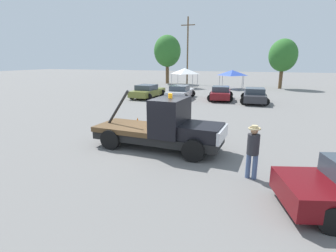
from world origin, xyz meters
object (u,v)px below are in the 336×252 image
traffic_cone (138,122)px  utility_pole (188,49)px  canopy_tent_white (185,71)px  tree_left (283,55)px  tow_truck (165,128)px  parked_car_olive (147,91)px  parked_car_maroon (221,93)px  canopy_tent_blue (232,73)px  parked_car_charcoal (255,95)px  person_near_truck (253,148)px  parked_car_silver (180,92)px  tree_center (167,51)px

traffic_cone → utility_pole: 29.05m
canopy_tent_white → tree_left: bearing=16.3°
tow_truck → parked_car_olive: bearing=119.7°
parked_car_maroon → canopy_tent_blue: (-0.01, 10.54, 1.48)m
canopy_tent_blue → parked_car_charcoal: bearing=-74.2°
tow_truck → tree_left: size_ratio=0.90×
person_near_truck → tree_left: size_ratio=0.28×
parked_car_silver → canopy_tent_white: 10.18m
tree_center → utility_pole: bearing=8.5°
parked_car_olive → parked_car_charcoal: size_ratio=1.00×
parked_car_maroon → traffic_cone: parked_car_maroon is taller
traffic_cone → utility_pole: bearing=99.1°
tree_left → traffic_cone: size_ratio=11.81×
parked_car_olive → canopy_tent_white: bearing=-2.7°
tow_truck → tree_left: tree_left is taller
parked_car_charcoal → utility_pole: utility_pole is taller
tree_left → tree_center: tree_center is taller
canopy_tent_white → canopy_tent_blue: 6.31m
tree_center → person_near_truck: bearing=-66.5°
parked_car_maroon → canopy_tent_blue: size_ratio=1.53×
parked_car_charcoal → traffic_cone: 13.20m
parked_car_silver → traffic_cone: parked_car_silver is taller
tow_truck → canopy_tent_white: bearing=107.1°
parked_car_maroon → utility_pole: size_ratio=0.44×
tow_truck → parked_car_silver: tow_truck is taller
parked_car_silver → parked_car_charcoal: same height
person_near_truck → parked_car_charcoal: 16.67m
tow_truck → tree_center: 32.99m
traffic_cone → parked_car_maroon: bearing=75.7°
parked_car_silver → tree_center: 17.96m
canopy_tent_white → parked_car_olive: bearing=-96.4°
parked_car_silver → canopy_tent_blue: canopy_tent_blue is taller
tree_center → tree_left: bearing=-8.5°
tree_left → traffic_cone: tree_left is taller
parked_car_silver → tree_left: (10.16, 13.42, 3.71)m
parked_car_olive → tree_center: 17.40m
canopy_tent_white → person_near_truck: bearing=-70.1°
traffic_cone → canopy_tent_white: bearing=98.2°
canopy_tent_white → traffic_cone: (3.09, -21.57, -2.07)m
person_near_truck → canopy_tent_white: 28.32m
parked_car_charcoal → canopy_tent_blue: bearing=13.1°
tree_left → traffic_cone: (-9.28, -25.19, -4.10)m
tree_left → utility_pole: size_ratio=0.63×
parked_car_charcoal → canopy_tent_white: size_ratio=1.66×
parked_car_olive → tree_left: (13.52, 13.88, 3.71)m
parked_car_charcoal → tree_left: bearing=-15.2°
tree_left → person_near_truck: bearing=-95.2°
parked_car_olive → tree_left: size_ratio=0.75×
parked_car_olive → tree_left: bearing=-40.5°
parked_car_silver → utility_pole: 17.52m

